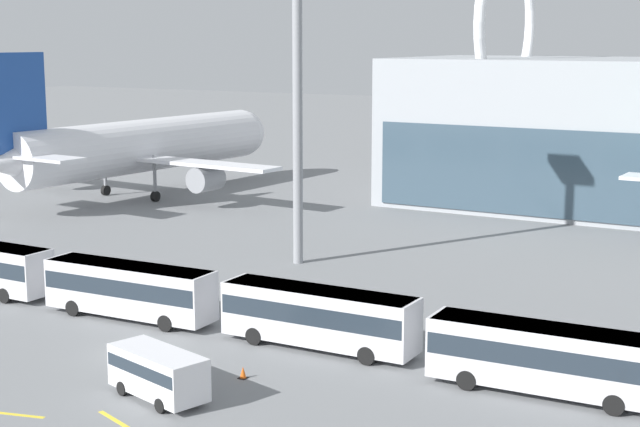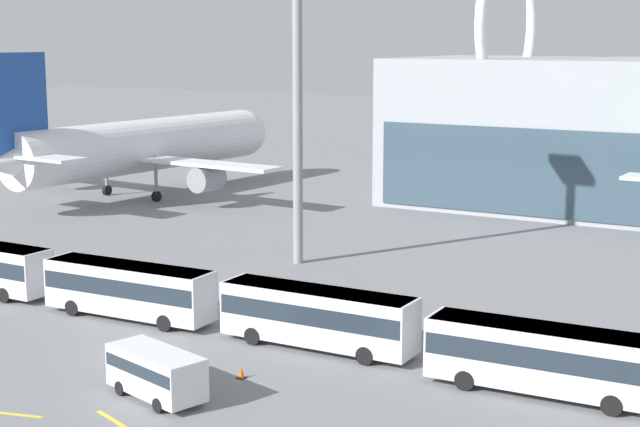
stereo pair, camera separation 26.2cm
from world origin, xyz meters
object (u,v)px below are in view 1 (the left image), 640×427
airliner_at_gate_near (136,147)px  floodlight_mast (297,62)px  shuttle_bus_2 (130,287)px  shuttle_bus_3 (319,314)px  service_van_foreground (158,371)px  shuttle_bus_4 (545,355)px  traffic_cone_0 (243,373)px

airliner_at_gate_near → floodlight_mast: 37.48m
airliner_at_gate_near → shuttle_bus_2: (30.19, -36.25, -3.50)m
shuttle_bus_3 → service_van_foreground: shuttle_bus_3 is taller
airliner_at_gate_near → shuttle_bus_2: 47.31m
airliner_at_gate_near → shuttle_bus_4: bearing=-118.9°
airliner_at_gate_near → traffic_cone_0: airliner_at_gate_near is taller
traffic_cone_0 → shuttle_bus_4: bearing=21.1°
floodlight_mast → shuttle_bus_4: bearing=-36.1°
shuttle_bus_2 → shuttle_bus_3: bearing=0.8°
shuttle_bus_3 → service_van_foreground: bearing=-106.0°
airliner_at_gate_near → shuttle_bus_3: 56.05m
floodlight_mast → traffic_cone_0: (10.93, -23.48, -14.89)m
traffic_cone_0 → shuttle_bus_3: bearing=81.2°
shuttle_bus_2 → traffic_cone_0: (12.03, -5.40, -1.67)m
shuttle_bus_4 → traffic_cone_0: size_ratio=18.48×
shuttle_bus_2 → traffic_cone_0: size_ratio=18.48×
shuttle_bus_4 → floodlight_mast: (-24.84, 18.10, 13.21)m
shuttle_bus_3 → airliner_at_gate_near: bearing=139.7°
shuttle_bus_2 → shuttle_bus_3: (12.97, 0.68, 0.00)m
shuttle_bus_4 → floodlight_mast: floodlight_mast is taller
shuttle_bus_4 → traffic_cone_0: shuttle_bus_4 is taller
shuttle_bus_3 → traffic_cone_0: size_ratio=18.39×
service_van_foreground → traffic_cone_0: 4.86m
airliner_at_gate_near → traffic_cone_0: 59.54m
airliner_at_gate_near → traffic_cone_0: (42.23, -41.66, -5.17)m
airliner_at_gate_near → floodlight_mast: size_ratio=1.74×
shuttle_bus_2 → shuttle_bus_4: size_ratio=1.00×
floodlight_mast → traffic_cone_0: 29.87m
service_van_foreground → floodlight_mast: bearing=123.6°
shuttle_bus_3 → shuttle_bus_4: 12.99m
shuttle_bus_2 → service_van_foreground: 14.07m
shuttle_bus_4 → floodlight_mast: 33.46m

